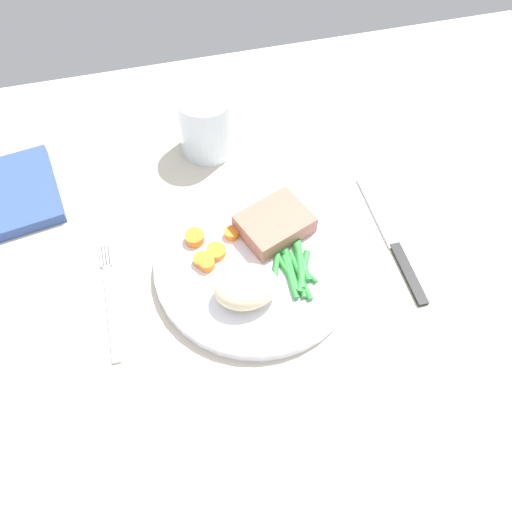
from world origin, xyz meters
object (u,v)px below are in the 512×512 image
(dinner_plate, at_px, (256,264))
(fork, at_px, (110,299))
(napkin, at_px, (13,194))
(meat_portion, at_px, (274,224))
(water_glass, at_px, (207,127))
(knife, at_px, (392,240))

(dinner_plate, height_order, fork, dinner_plate)
(dinner_plate, relative_size, napkin, 1.80)
(meat_portion, distance_m, napkin, 0.36)
(dinner_plate, bearing_deg, meat_portion, 49.40)
(fork, bearing_deg, dinner_plate, -3.48)
(water_glass, bearing_deg, fork, -126.31)
(fork, relative_size, napkin, 1.21)
(dinner_plate, distance_m, knife, 0.18)
(knife, xyz_separation_m, water_glass, (-0.19, 0.22, 0.04))
(dinner_plate, bearing_deg, fork, -179.18)
(meat_portion, distance_m, knife, 0.15)
(fork, xyz_separation_m, knife, (0.36, -0.00, -0.00))
(dinner_plate, relative_size, knife, 1.21)
(dinner_plate, xyz_separation_m, water_glass, (-0.02, 0.22, 0.03))
(dinner_plate, xyz_separation_m, fork, (-0.18, -0.00, -0.01))
(dinner_plate, bearing_deg, water_glass, 94.19)
(knife, bearing_deg, meat_portion, 168.45)
(knife, distance_m, napkin, 0.51)
(fork, height_order, napkin, napkin)
(meat_portion, bearing_deg, dinner_plate, -130.60)
(meat_portion, xyz_separation_m, fork, (-0.21, -0.04, -0.03))
(dinner_plate, relative_size, fork, 1.49)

